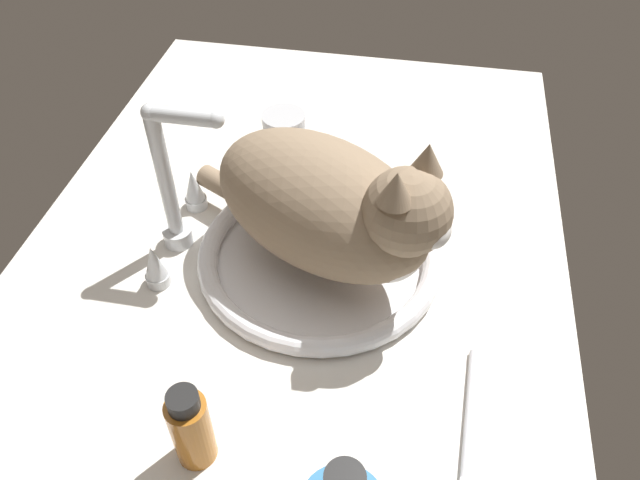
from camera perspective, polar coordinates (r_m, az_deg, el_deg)
The scene contains 7 objects.
countertop at distance 84.25cm, azimuth -2.87°, elevation -2.73°, with size 114.80×73.77×3.00cm, color silver.
sink_basin at distance 82.31cm, azimuth 0.00°, elevation -1.40°, with size 32.53×32.53×2.63cm.
faucet at distance 82.02cm, azimuth -13.32°, elevation 3.95°, with size 18.42×10.88×22.15cm.
cat at distance 74.63cm, azimuth 1.17°, elevation 3.16°, with size 29.20×36.93×20.33cm.
metal_jar at distance 99.85cm, azimuth -3.32°, elevation 9.81°, with size 6.87×6.87×6.78cm.
amber_bottle at distance 64.24cm, azimuth -11.84°, elevation -16.61°, with size 4.10×4.10×10.94cm.
toothbrush at distance 69.97cm, azimuth 13.56°, elevation -16.38°, with size 18.67×2.01×1.70cm.
Camera 1 is at (-55.01, -14.55, 63.63)cm, focal length 34.66 mm.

